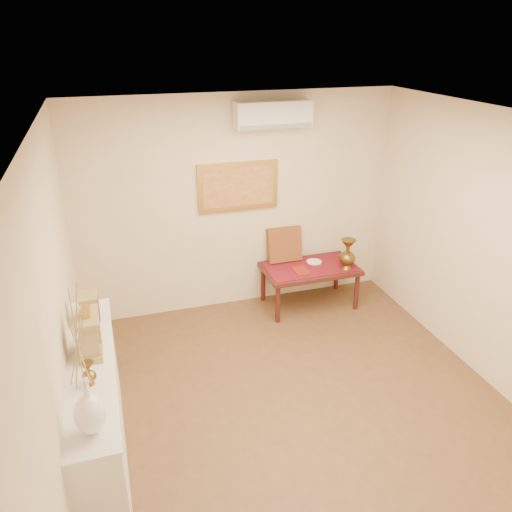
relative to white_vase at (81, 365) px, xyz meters
name	(u,v)px	position (x,y,z in m)	size (l,w,h in m)	color
floor	(303,411)	(1.81, 0.78, -1.50)	(4.50, 4.50, 0.00)	brown
ceiling	(317,125)	(1.81, 0.78, 1.20)	(4.50, 4.50, 0.00)	white
wall_back	(238,205)	(1.81, 3.03, -0.15)	(4.00, 0.02, 2.70)	beige
wall_front	(502,509)	(1.81, -1.47, -0.15)	(4.00, 0.02, 2.70)	beige
wall_left	(58,325)	(-0.19, 0.78, -0.15)	(0.02, 4.50, 2.70)	beige
wall_right	(502,257)	(3.81, 0.78, -0.15)	(0.02, 4.50, 2.70)	beige
white_vase	(81,365)	(0.00, 0.00, 0.00)	(0.20, 0.20, 1.05)	white
candlestick	(89,392)	(-0.01, 0.27, -0.42)	(0.10, 0.10, 0.21)	silver
brass_urn_small	(88,371)	(-0.01, 0.50, -0.40)	(0.11, 0.11, 0.24)	brown
table_cloth	(310,267)	(2.66, 2.66, -0.95)	(1.14, 0.59, 0.01)	maroon
brass_urn_tall	(348,251)	(3.08, 2.47, -0.71)	(0.21, 0.21, 0.47)	brown
plate	(314,262)	(2.76, 2.76, -0.94)	(0.20, 0.20, 0.01)	white
menu	(301,271)	(2.50, 2.56, -0.94)	(0.18, 0.25, 0.01)	maroon
cushion	(284,244)	(2.41, 2.93, -0.72)	(0.45, 0.10, 0.45)	#5A1A12
display_ledge	(98,411)	(-0.01, 0.78, -1.01)	(0.37, 2.02, 0.98)	silver
mantel_clock	(90,333)	(0.01, 0.91, -0.35)	(0.17, 0.36, 0.41)	#A28B53
wooden_chest	(90,307)	(0.01, 1.43, -0.40)	(0.16, 0.21, 0.24)	#A28B53
low_table	(310,271)	(2.66, 2.66, -1.02)	(1.20, 0.70, 0.55)	#451814
painting	(238,186)	(1.81, 3.00, 0.10)	(1.00, 0.06, 0.60)	gold
ac_unit	(273,114)	(2.21, 2.89, 0.94)	(0.90, 0.25, 0.30)	silver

